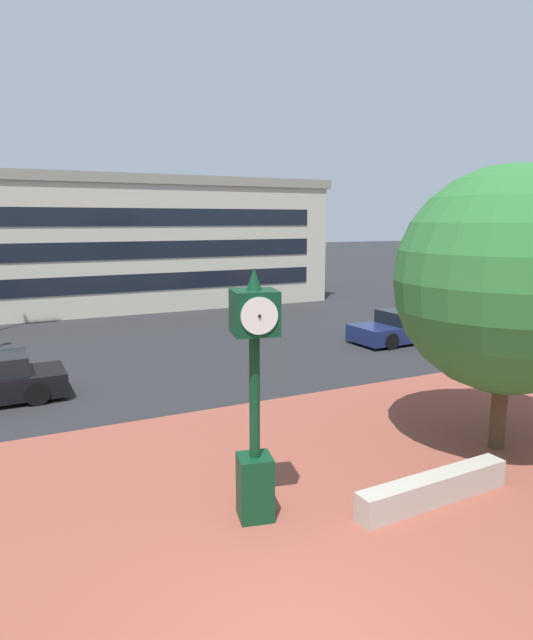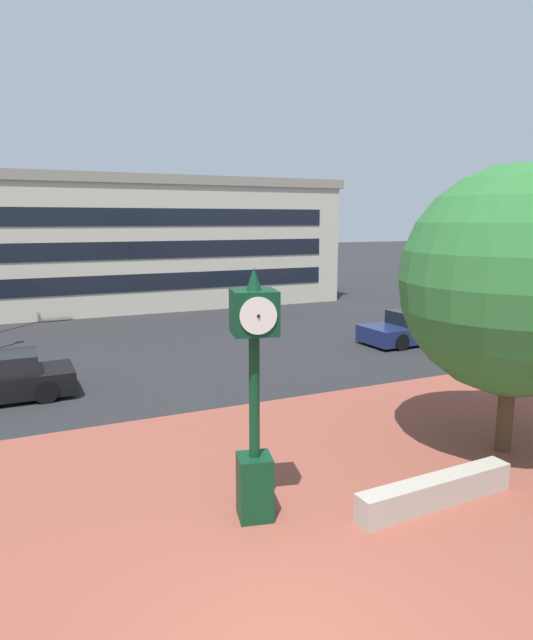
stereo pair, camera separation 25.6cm
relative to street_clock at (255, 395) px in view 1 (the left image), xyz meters
The scene contains 6 objects.
plaza_brick_paving 2.40m from the street_clock, 137.69° to the right, with size 44.00×12.18×0.01m, color brown.
planter_wall 3.66m from the street_clock, 17.21° to the right, with size 3.20×0.40×0.50m, color #ADA393.
street_clock is the anchor object (origin of this frame).
plaza_tree 6.34m from the street_clock, ahead, with size 5.05×4.70×6.00m.
car_street_mid 14.72m from the street_clock, 40.82° to the left, with size 4.26×2.10×1.28m.
civic_building 26.26m from the street_clock, 87.57° to the left, with size 27.17×11.04×7.20m.
Camera 1 is at (-2.71, -4.79, 4.87)m, focal length 30.91 mm.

